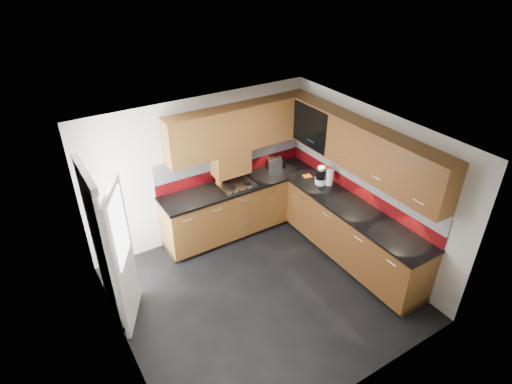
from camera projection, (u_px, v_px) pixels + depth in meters
room at (262, 206)px, 5.37m from camera, size 4.00×3.80×2.64m
base_cabinets at (293, 221)px, 6.93m from camera, size 2.70×3.20×0.95m
countertop at (294, 197)px, 6.66m from camera, size 2.72×3.22×0.04m
backsplash at (298, 171)px, 6.77m from camera, size 2.70×3.20×0.54m
upper_cabinets at (304, 138)px, 6.32m from camera, size 2.50×3.20×0.72m
extractor_hood at (231, 162)px, 6.88m from camera, size 0.60×0.33×0.40m
glass_cabinet at (317, 124)px, 6.73m from camera, size 0.32×0.80×0.66m
back_door at (110, 250)px, 5.35m from camera, size 0.42×1.19×2.04m
gas_hob at (236, 184)px, 6.93m from camera, size 0.56×0.49×0.04m
utensil_pot at (219, 179)px, 6.91m from camera, size 0.11×0.11×0.39m
toaster at (275, 163)px, 7.41m from camera, size 0.28×0.22×0.18m
food_processor at (321, 176)px, 6.90m from camera, size 0.18×0.18×0.30m
paper_towel at (330, 178)px, 6.88m from camera, size 0.15×0.15×0.26m
orange_cloth at (307, 176)px, 7.17m from camera, size 0.15×0.14×0.01m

